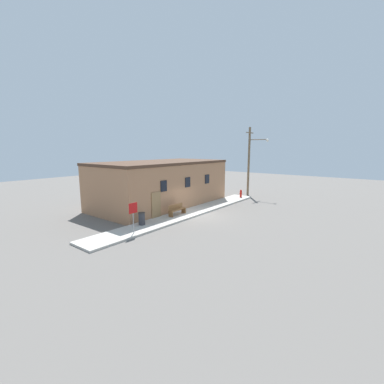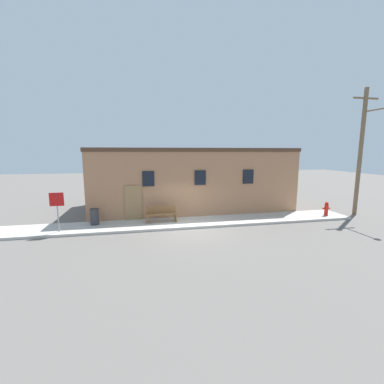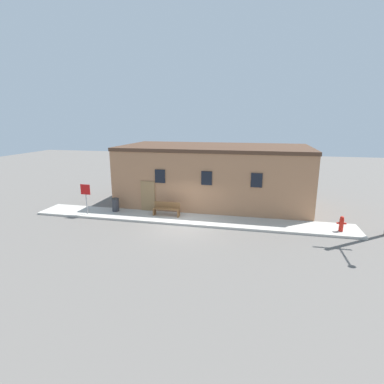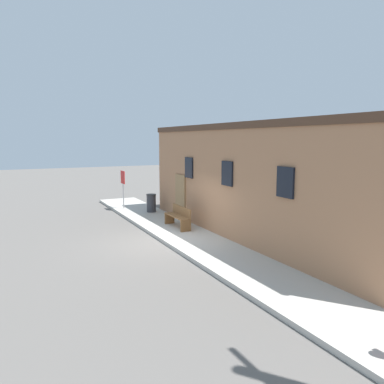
{
  "view_description": "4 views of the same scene",
  "coord_description": "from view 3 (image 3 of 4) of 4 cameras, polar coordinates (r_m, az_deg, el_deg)",
  "views": [
    {
      "loc": [
        -17.21,
        -12.44,
        5.61
      ],
      "look_at": [
        0.31,
        1.1,
        1.87
      ],
      "focal_mm": 24.0,
      "sensor_mm": 36.0,
      "label": 1
    },
    {
      "loc": [
        -2.6,
        -13.18,
        4.18
      ],
      "look_at": [
        0.31,
        1.1,
        1.87
      ],
      "focal_mm": 24.0,
      "sensor_mm": 36.0,
      "label": 2
    },
    {
      "loc": [
        4.26,
        -16.59,
        6.24
      ],
      "look_at": [
        0.31,
        1.1,
        1.87
      ],
      "focal_mm": 28.0,
      "sensor_mm": 36.0,
      "label": 3
    },
    {
      "loc": [
        12.59,
        -5.03,
        3.8
      ],
      "look_at": [
        0.31,
        1.1,
        1.87
      ],
      "focal_mm": 35.0,
      "sensor_mm": 36.0,
      "label": 4
    }
  ],
  "objects": [
    {
      "name": "stop_sign",
      "position": [
        20.86,
        -19.59,
        -0.25
      ],
      "size": [
        0.68,
        0.06,
        2.02
      ],
      "color": "gray",
      "rests_on": "sidewalk"
    },
    {
      "name": "ground_plane",
      "position": [
        18.23,
        -1.73,
        -6.48
      ],
      "size": [
        80.0,
        80.0,
        0.0
      ],
      "primitive_type": "plane",
      "color": "#66605B"
    },
    {
      "name": "trash_bin",
      "position": [
        21.17,
        -14.36,
        -2.36
      ],
      "size": [
        0.49,
        0.49,
        0.91
      ],
      "color": "#333338",
      "rests_on": "sidewalk"
    },
    {
      "name": "brick_building",
      "position": [
        22.68,
        4.23,
        3.25
      ],
      "size": [
        13.66,
        6.71,
        4.41
      ],
      "color": "#A87551",
      "rests_on": "ground"
    },
    {
      "name": "sidewalk",
      "position": [
        19.22,
        -0.92,
        -5.19
      ],
      "size": [
        20.37,
        2.2,
        0.14
      ],
      "color": "#BCB7AD",
      "rests_on": "ground"
    },
    {
      "name": "bench",
      "position": [
        19.65,
        -4.86,
        -3.21
      ],
      "size": [
        1.73,
        0.44,
        0.89
      ],
      "color": "brown",
      "rests_on": "sidewalk"
    },
    {
      "name": "fire_hydrant",
      "position": [
        18.85,
        26.58,
        -5.42
      ],
      "size": [
        0.5,
        0.24,
        0.88
      ],
      "color": "red",
      "rests_on": "sidewalk"
    }
  ]
}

